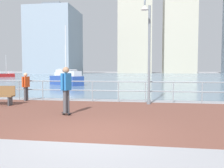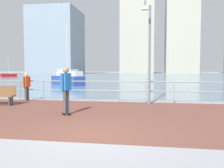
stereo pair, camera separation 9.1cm
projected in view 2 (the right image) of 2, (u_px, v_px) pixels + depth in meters
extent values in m
plane|color=#9E9EA3|center=(141.00, 78.00, 45.57)|extent=(220.00, 220.00, 0.00)
cube|color=brown|center=(107.00, 114.00, 8.98)|extent=(28.00, 7.00, 0.01)
cube|color=#6B899E|center=(143.00, 76.00, 56.78)|extent=(180.00, 88.00, 0.00)
cylinder|color=#8C99A3|center=(20.00, 90.00, 13.28)|extent=(0.05, 0.05, 1.07)
cylinder|color=#8C99A3|center=(43.00, 91.00, 13.06)|extent=(0.05, 0.05, 1.07)
cylinder|color=#8C99A3|center=(68.00, 91.00, 12.84)|extent=(0.05, 0.05, 1.07)
cylinder|color=#8C99A3|center=(93.00, 91.00, 12.62)|extent=(0.05, 0.05, 1.07)
cylinder|color=#8C99A3|center=(119.00, 92.00, 12.40)|extent=(0.05, 0.05, 1.07)
cylinder|color=#8C99A3|center=(146.00, 92.00, 12.18)|extent=(0.05, 0.05, 1.07)
cylinder|color=#8C99A3|center=(174.00, 93.00, 11.96)|extent=(0.05, 0.05, 1.07)
cylinder|color=#8C99A3|center=(203.00, 93.00, 11.73)|extent=(0.05, 0.05, 1.07)
cylinder|color=#8C99A3|center=(119.00, 82.00, 12.36)|extent=(25.20, 0.06, 0.06)
cylinder|color=#8C99A3|center=(119.00, 91.00, 12.39)|extent=(25.20, 0.06, 0.06)
cylinder|color=slate|center=(149.00, 102.00, 11.59)|extent=(0.19, 0.19, 0.20)
cylinder|color=slate|center=(150.00, 55.00, 11.44)|extent=(0.12, 0.12, 4.75)
cylinder|color=slate|center=(145.00, 0.00, 10.85)|extent=(0.13, 0.15, 0.19)
cylinder|color=slate|center=(145.00, 3.00, 10.84)|extent=(0.11, 0.11, 0.17)
cone|color=silver|center=(145.00, 7.00, 10.85)|extent=(0.36, 0.36, 0.22)
cylinder|color=black|center=(63.00, 114.00, 8.89)|extent=(0.07, 0.05, 0.06)
cylinder|color=black|center=(64.00, 114.00, 8.96)|extent=(0.07, 0.05, 0.06)
cylinder|color=black|center=(68.00, 115.00, 8.77)|extent=(0.07, 0.05, 0.06)
cylinder|color=black|center=(70.00, 114.00, 8.84)|extent=(0.07, 0.05, 0.06)
cube|color=black|center=(66.00, 113.00, 8.86)|extent=(0.41, 0.24, 0.02)
cylinder|color=#4C4C51|center=(65.00, 102.00, 8.76)|extent=(0.17, 0.17, 0.85)
cylinder|color=#4C4C51|center=(67.00, 101.00, 8.90)|extent=(0.17, 0.17, 0.85)
cube|color=#236BB2|center=(66.00, 82.00, 8.79)|extent=(0.34, 0.40, 0.63)
cylinder|color=#236BB2|center=(62.00, 82.00, 8.58)|extent=(0.11, 0.11, 0.60)
cylinder|color=#236BB2|center=(70.00, 81.00, 8.99)|extent=(0.11, 0.11, 0.60)
sphere|color=#A37A5B|center=(66.00, 70.00, 8.76)|extent=(0.23, 0.23, 0.23)
cylinder|color=#4C4C51|center=(28.00, 94.00, 12.93)|extent=(0.16, 0.16, 0.75)
cylinder|color=#4C4C51|center=(26.00, 94.00, 12.78)|extent=(0.16, 0.16, 0.75)
cube|color=#D84C1E|center=(27.00, 82.00, 12.81)|extent=(0.31, 0.39, 0.56)
cylinder|color=#D84C1E|center=(30.00, 81.00, 13.02)|extent=(0.11, 0.11, 0.53)
cylinder|color=#D84C1E|center=(23.00, 82.00, 12.60)|extent=(0.11, 0.11, 0.53)
sphere|color=#DBAD89|center=(26.00, 75.00, 12.79)|extent=(0.21, 0.21, 0.21)
cube|color=brown|center=(0.00, 90.00, 11.43)|extent=(1.60, 0.20, 0.44)
cube|color=#3F4247|center=(11.00, 101.00, 11.21)|extent=(0.10, 0.38, 0.45)
cube|color=white|center=(67.00, 75.00, 50.18)|extent=(5.03, 3.17, 1.03)
cube|color=silver|center=(62.00, 71.00, 50.87)|extent=(2.00, 1.61, 0.57)
cylinder|color=silver|center=(67.00, 59.00, 49.97)|extent=(0.11, 0.11, 5.74)
cylinder|color=silver|center=(64.00, 69.00, 50.65)|extent=(2.05, 0.89, 0.09)
cube|color=#284799|center=(68.00, 80.00, 25.66)|extent=(4.46, 3.88, 0.97)
cube|color=silver|center=(75.00, 74.00, 24.62)|extent=(1.90, 1.78, 0.54)
cylinder|color=silver|center=(67.00, 51.00, 25.46)|extent=(0.11, 0.11, 5.41)
cylinder|color=silver|center=(73.00, 70.00, 24.86)|extent=(1.67, 1.31, 0.09)
cube|color=#B21E1E|center=(9.00, 75.00, 52.33)|extent=(2.82, 3.34, 0.72)
cube|color=silver|center=(13.00, 73.00, 53.01)|extent=(1.30, 1.41, 0.40)
cylinder|color=silver|center=(8.00, 64.00, 52.18)|extent=(0.08, 0.08, 4.01)
cylinder|color=silver|center=(12.00, 71.00, 52.80)|extent=(0.94, 1.27, 0.06)
cube|color=#B2AD99|center=(181.00, 28.00, 96.61)|extent=(12.53, 13.70, 37.03)
cube|color=#B2AD99|center=(137.00, 38.00, 102.27)|extent=(14.03, 12.62, 29.90)
cube|color=gray|center=(138.00, 1.00, 101.27)|extent=(5.61, 5.05, 2.00)
cube|color=#8493A3|center=(57.00, 42.00, 86.58)|extent=(16.25, 17.37, 23.09)
cube|color=slate|center=(56.00, 7.00, 85.79)|extent=(6.50, 6.95, 2.00)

